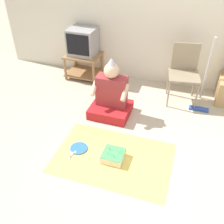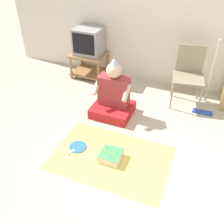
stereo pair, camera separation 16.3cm
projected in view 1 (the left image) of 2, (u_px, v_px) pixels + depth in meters
The scene contains 12 objects.
ground_plane at pixel (154, 175), 2.88m from camera, with size 16.00×16.00×0.00m, color #BCB29E.
wall_back at pixel (190, 6), 3.77m from camera, with size 6.40×0.06×2.55m.
tv_stand at pixel (84, 64), 4.58m from camera, with size 0.59×0.47×0.42m.
tv at pixel (83, 42), 4.36m from camera, with size 0.45×0.40×0.44m.
folding_chair at pixel (184, 69), 3.85m from camera, with size 0.50×0.47×0.86m.
dust_mop at pixel (203, 89), 3.77m from camera, with size 0.28×0.38×1.11m.
person_seated at pixel (111, 97), 3.67m from camera, with size 0.55×0.50×0.85m.
party_cloth at pixel (113, 158), 3.09m from camera, with size 1.36×0.92×0.01m.
birthday_cake at pixel (113, 156), 3.05m from camera, with size 0.25×0.25×0.16m.
paper_plate at pixel (79, 148), 3.21m from camera, with size 0.22×0.22×0.01m.
plastic_spoon_near at pixel (74, 153), 3.14m from camera, with size 0.06×0.14×0.01m.
plastic_spoon_far at pixel (71, 154), 3.13m from camera, with size 0.04×0.15×0.01m.
Camera 1 is at (0.17, -1.97, 2.26)m, focal length 42.00 mm.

